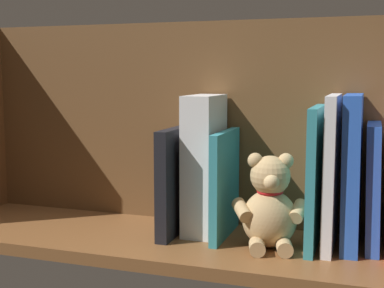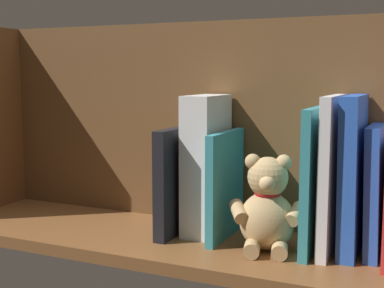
% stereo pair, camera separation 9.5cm
% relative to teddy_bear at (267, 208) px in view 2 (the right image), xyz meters
% --- Properties ---
extents(ground_plane, '(1.04, 0.28, 0.02)m').
position_rel_teddy_bear_xyz_m(ground_plane, '(0.14, -0.01, -0.08)').
color(ground_plane, brown).
extents(shelf_back_panel, '(1.04, 0.02, 0.40)m').
position_rel_teddy_bear_xyz_m(shelf_back_panel, '(0.14, -0.13, 0.13)').
color(shelf_back_panel, brown).
rests_on(shelf_back_panel, ground_plane).
extents(book_4, '(0.03, 0.12, 0.21)m').
position_rel_teddy_bear_xyz_m(book_4, '(-0.17, -0.05, 0.03)').
color(book_4, blue).
rests_on(book_4, ground_plane).
extents(book_5, '(0.03, 0.14, 0.26)m').
position_rel_teddy_bear_xyz_m(book_5, '(-0.13, -0.05, 0.06)').
color(book_5, blue).
rests_on(book_5, ground_plane).
extents(book_6, '(0.02, 0.15, 0.26)m').
position_rel_teddy_bear_xyz_m(book_6, '(-0.10, -0.04, 0.06)').
color(book_6, silver).
rests_on(book_6, ground_plane).
extents(book_7, '(0.02, 0.16, 0.24)m').
position_rel_teddy_bear_xyz_m(book_7, '(-0.07, -0.03, 0.05)').
color(book_7, teal).
rests_on(book_7, ground_plane).
extents(teddy_bear, '(0.13, 0.12, 0.16)m').
position_rel_teddy_bear_xyz_m(teddy_bear, '(0.00, 0.00, 0.00)').
color(teddy_bear, tan).
rests_on(teddy_bear, ground_plane).
extents(book_8, '(0.01, 0.15, 0.19)m').
position_rel_teddy_bear_xyz_m(book_8, '(0.09, -0.04, 0.03)').
color(book_8, teal).
rests_on(book_8, ground_plane).
extents(dictionary_thick_white, '(0.05, 0.12, 0.26)m').
position_rel_teddy_bear_xyz_m(dictionary_thick_white, '(0.13, -0.05, 0.06)').
color(dictionary_thick_white, white).
rests_on(dictionary_thick_white, ground_plane).
extents(book_9, '(0.02, 0.16, 0.20)m').
position_rel_teddy_bear_xyz_m(book_9, '(0.18, -0.03, 0.03)').
color(book_9, black).
rests_on(book_9, ground_plane).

